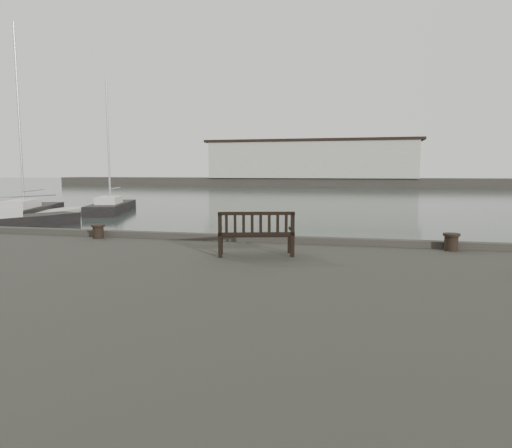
{
  "coord_description": "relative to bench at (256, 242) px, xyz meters",
  "views": [
    {
      "loc": [
        3.36,
        -12.52,
        3.54
      ],
      "look_at": [
        0.58,
        -0.5,
        2.1
      ],
      "focal_mm": 32.0,
      "sensor_mm": 36.0,
      "label": 1
    }
  ],
  "objects": [
    {
      "name": "yacht_d",
      "position": [
        -18.71,
        25.28,
        -1.65
      ],
      "size": [
        5.25,
        9.67,
        11.8
      ],
      "rotation": [
        0.0,
        0.0,
        0.31
      ],
      "color": "black",
      "rests_on": "ground"
    },
    {
      "name": "bollard_right",
      "position": [
        4.59,
        1.72,
        -0.11
      ],
      "size": [
        0.51,
        0.51,
        0.44
      ],
      "primitive_type": "cylinder",
      "rotation": [
        0.0,
        0.0,
        0.26
      ],
      "color": "black",
      "rests_on": "quay"
    },
    {
      "name": "ground",
      "position": [
        -0.98,
        2.22,
        -1.88
      ],
      "size": [
        400.0,
        400.0,
        0.0
      ],
      "primitive_type": "plane",
      "color": "black",
      "rests_on": "ground"
    },
    {
      "name": "yacht_c",
      "position": [
        -18.29,
        12.74,
        -1.64
      ],
      "size": [
        5.12,
        8.76,
        11.73
      ],
      "rotation": [
        0.0,
        0.0,
        -0.38
      ],
      "color": "black",
      "rests_on": "ground"
    },
    {
      "name": "bench",
      "position": [
        0.0,
        0.0,
        0.0
      ],
      "size": [
        1.86,
        1.06,
        1.01
      ],
      "rotation": [
        0.0,
        0.0,
        0.27
      ],
      "color": "black",
      "rests_on": "quay"
    },
    {
      "name": "yacht_b",
      "position": [
        -22.66,
        19.74,
        -1.64
      ],
      "size": [
        6.41,
        11.5,
        14.84
      ],
      "rotation": [
        0.0,
        0.0,
        0.37
      ],
      "color": "black",
      "rests_on": "ground"
    },
    {
      "name": "bollard_left",
      "position": [
        -5.17,
        1.64,
        -0.12
      ],
      "size": [
        0.52,
        0.52,
        0.41
      ],
      "primitive_type": "cylinder",
      "rotation": [
        0.0,
        0.0,
        -0.44
      ],
      "color": "black",
      "rests_on": "quay"
    },
    {
      "name": "breakwater",
      "position": [
        -5.53,
        94.22,
        2.41
      ],
      "size": [
        140.0,
        9.5,
        12.2
      ],
      "color": "#383530",
      "rests_on": "ground"
    }
  ]
}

